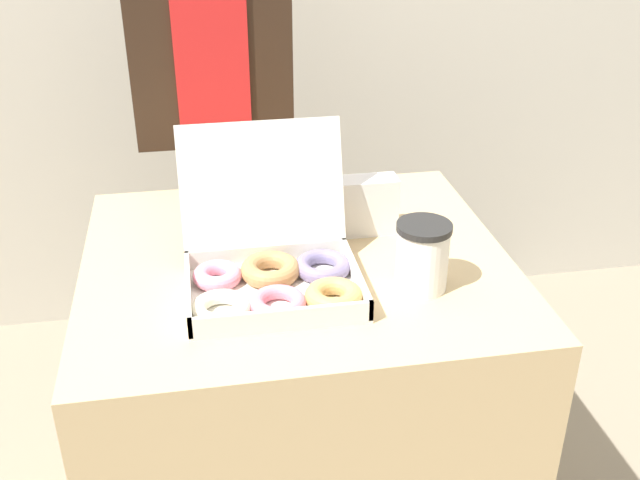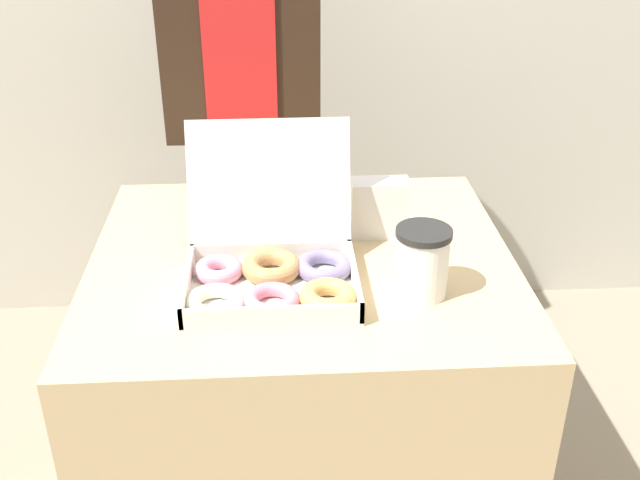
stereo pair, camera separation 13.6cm
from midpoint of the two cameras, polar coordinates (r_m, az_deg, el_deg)
name	(u,v)px [view 2 (the right image)]	position (r m, az deg, el deg)	size (l,w,h in m)	color
table	(304,405)	(1.71, 1.09, -12.56)	(0.84, 0.75, 0.76)	tan
donut_box	(274,268)	(1.37, -0.73, -2.26)	(0.34, 0.33, 0.27)	white
coffee_cup	(422,262)	(1.36, 10.64, -1.71)	(0.10, 0.10, 0.13)	white
napkin_holder	(379,208)	(1.55, 7.04, 2.37)	(0.12, 0.06, 0.12)	silver
person_customer	(244,104)	(1.95, -3.84, 10.29)	(0.38, 0.23, 1.60)	#4C4742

